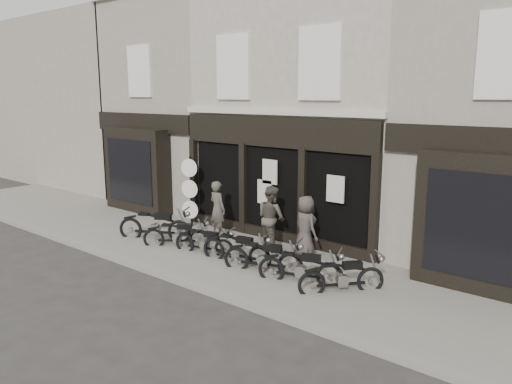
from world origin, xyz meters
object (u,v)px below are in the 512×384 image
Objects in this scene: motorcycle_2 at (205,245)px; motorcycle_3 at (237,252)px; advert_sign_post at (190,194)px; man_right at (306,227)px; motorcycle_0 at (156,228)px; man_left at (217,209)px; motorcycle_4 at (264,260)px; motorcycle_6 at (343,280)px; motorcycle_1 at (177,237)px; motorcycle_5 at (301,271)px; man_centre at (271,218)px.

motorcycle_2 is 1.21m from motorcycle_3.
man_right is at bearing -18.48° from advert_sign_post.
motorcycle_0 is 1.20× the size of man_left.
man_left is at bearing -27.44° from advert_sign_post.
man_left is (-2.10, 1.42, 0.61)m from motorcycle_3.
motorcycle_6 is (2.22, 0.12, -0.01)m from motorcycle_4.
motorcycle_1 is at bearing 159.32° from motorcycle_4.
motorcycle_6 is at bearing -28.83° from motorcycle_0.
advert_sign_post is (-1.33, 1.79, 0.85)m from motorcycle_1.
motorcycle_4 reaches higher than motorcycle_6.
motorcycle_0 is at bearing 158.42° from motorcycle_4.
motorcycle_0 is at bearing 130.11° from motorcycle_6.
advert_sign_post is at bearing 138.58° from motorcycle_4.
advert_sign_post is (-4.83, 0.20, 0.25)m from man_right.
man_right reaches higher than motorcycle_5.
man_left is (0.24, 1.47, 0.63)m from motorcycle_1.
motorcycle_3 is (3.45, -0.03, -0.04)m from motorcycle_0.
advert_sign_post is at bearing 144.57° from motorcycle_3.
motorcycle_6 is at bearing -16.95° from motorcycle_4.
advert_sign_post is at bearing -2.27° from man_left.
man_right is (4.61, 1.51, 0.53)m from motorcycle_0.
motorcycle_4 reaches higher than motorcycle_2.
man_centre is at bearing -3.63° from motorcycle_1.
motorcycle_6 is at bearing -9.56° from motorcycle_3.
motorcycle_6 is at bearing 165.60° from man_right.
motorcycle_0 is 5.61m from motorcycle_5.
motorcycle_3 is 1.04× the size of motorcycle_4.
motorcycle_0 is 3.45m from motorcycle_3.
motorcycle_3 is at bearing -29.32° from motorcycle_0.
motorcycle_0 is at bearing 157.68° from motorcycle_5.
motorcycle_1 is 0.68× the size of advert_sign_post.
motorcycle_6 is 3.59m from man_centre.
man_left reaches higher than motorcycle_4.
motorcycle_3 is 1.24× the size of motorcycle_6.
man_left is (-5.31, 1.39, 0.62)m from motorcycle_6.
motorcycle_1 is 0.86× the size of motorcycle_5.
advert_sign_post reaches higher than man_left.
motorcycle_1 is 2.34m from motorcycle_3.
motorcycle_6 is (3.21, 0.03, -0.01)m from motorcycle_3.
man_right is at bearing 42.76° from motorcycle_3.
motorcycle_5 is at bearing -12.98° from motorcycle_3.
motorcycle_5 is at bearing -20.99° from motorcycle_4.
motorcycle_1 is 3.34m from motorcycle_4.
motorcycle_1 reaches higher than motorcycle_2.
motorcycle_0 is at bearing 39.91° from man_right.
man_centre is (-3.21, 1.46, 0.67)m from motorcycle_6.
motorcycle_1 is at bearing 130.95° from motorcycle_6.
motorcycle_0 is 1.12× the size of motorcycle_2.
motorcycle_6 is 5.52m from man_left.
man_centre reaches higher than motorcycle_6.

